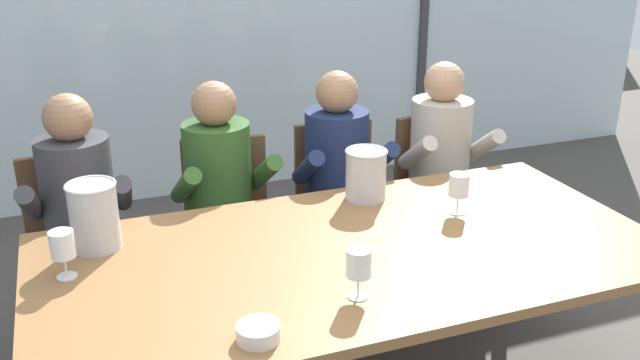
# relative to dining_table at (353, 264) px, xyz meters

# --- Properties ---
(ground) EXTENTS (14.00, 14.00, 0.00)m
(ground) POSITION_rel_dining_table_xyz_m (0.00, 1.00, -0.70)
(ground) COLOR #4C4742
(window_glass_panel) EXTENTS (7.55, 0.03, 2.60)m
(window_glass_panel) POSITION_rel_dining_table_xyz_m (0.00, 2.63, 0.60)
(window_glass_panel) COLOR silver
(window_glass_panel) RESTS_ON ground
(window_mullion_right) EXTENTS (0.06, 0.06, 2.60)m
(window_mullion_right) POSITION_rel_dining_table_xyz_m (1.70, 2.61, 0.60)
(window_mullion_right) COLOR #38383D
(window_mullion_right) RESTS_ON ground
(dining_table) EXTENTS (2.35, 1.16, 0.76)m
(dining_table) POSITION_rel_dining_table_xyz_m (0.00, 0.00, 0.00)
(dining_table) COLOR olive
(dining_table) RESTS_ON ground
(chair_near_curtain) EXTENTS (0.50, 0.50, 0.90)m
(chair_near_curtain) POSITION_rel_dining_table_xyz_m (-0.97, 1.01, -0.17)
(chair_near_curtain) COLOR brown
(chair_near_curtain) RESTS_ON ground
(chair_left_of_center) EXTENTS (0.50, 0.50, 0.90)m
(chair_left_of_center) POSITION_rel_dining_table_xyz_m (-0.25, 0.97, -0.17)
(chair_left_of_center) COLOR brown
(chair_left_of_center) RESTS_ON ground
(chair_center) EXTENTS (0.48, 0.48, 0.90)m
(chair_center) POSITION_rel_dining_table_xyz_m (0.36, 1.01, -0.17)
(chair_center) COLOR brown
(chair_center) RESTS_ON ground
(chair_right_of_center) EXTENTS (0.50, 0.50, 0.90)m
(chair_right_of_center) POSITION_rel_dining_table_xyz_m (0.93, 0.98, -0.17)
(chair_right_of_center) COLOR brown
(chair_right_of_center) RESTS_ON ground
(person_charcoal_jacket) EXTENTS (0.48, 0.62, 1.22)m
(person_charcoal_jacket) POSITION_rel_dining_table_xyz_m (-0.94, 0.85, 0.01)
(person_charcoal_jacket) COLOR #38383D
(person_charcoal_jacket) RESTS_ON ground
(person_olive_shirt) EXTENTS (0.49, 0.63, 1.22)m
(person_olive_shirt) POSITION_rel_dining_table_xyz_m (-0.29, 0.85, 0.01)
(person_olive_shirt) COLOR #2D5123
(person_olive_shirt) RESTS_ON ground
(person_navy_polo) EXTENTS (0.47, 0.62, 1.22)m
(person_navy_polo) POSITION_rel_dining_table_xyz_m (0.30, 0.85, 0.01)
(person_navy_polo) COLOR #192347
(person_navy_polo) RESTS_ON ground
(person_beige_jumper) EXTENTS (0.48, 0.62, 1.22)m
(person_beige_jumper) POSITION_rel_dining_table_xyz_m (0.90, 0.85, 0.01)
(person_beige_jumper) COLOR #B7AD9E
(person_beige_jumper) RESTS_ON ground
(ice_bucket_primary) EXTENTS (0.19, 0.19, 0.26)m
(ice_bucket_primary) POSITION_rel_dining_table_xyz_m (-0.89, 0.35, 0.20)
(ice_bucket_primary) COLOR #B7B7BC
(ice_bucket_primary) RESTS_ON dining_table
(ice_bucket_secondary) EXTENTS (0.19, 0.19, 0.23)m
(ice_bucket_secondary) POSITION_rel_dining_table_xyz_m (0.24, 0.43, 0.18)
(ice_bucket_secondary) COLOR #B7B7BC
(ice_bucket_secondary) RESTS_ON dining_table
(tasting_bowl) EXTENTS (0.13, 0.13, 0.05)m
(tasting_bowl) POSITION_rel_dining_table_xyz_m (-0.49, -0.44, 0.09)
(tasting_bowl) COLOR silver
(tasting_bowl) RESTS_ON dining_table
(wine_glass_by_left_taster) EXTENTS (0.08, 0.08, 0.17)m
(wine_glass_by_left_taster) POSITION_rel_dining_table_xyz_m (-1.01, 0.16, 0.18)
(wine_glass_by_left_taster) COLOR silver
(wine_glass_by_left_taster) RESTS_ON dining_table
(wine_glass_near_bucket) EXTENTS (0.08, 0.08, 0.17)m
(wine_glass_near_bucket) POSITION_rel_dining_table_xyz_m (-0.12, -0.32, 0.18)
(wine_glass_near_bucket) COLOR silver
(wine_glass_near_bucket) RESTS_ON dining_table
(wine_glass_center_pour) EXTENTS (0.08, 0.08, 0.17)m
(wine_glass_center_pour) POSITION_rel_dining_table_xyz_m (0.54, 0.15, 0.18)
(wine_glass_center_pour) COLOR silver
(wine_glass_center_pour) RESTS_ON dining_table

